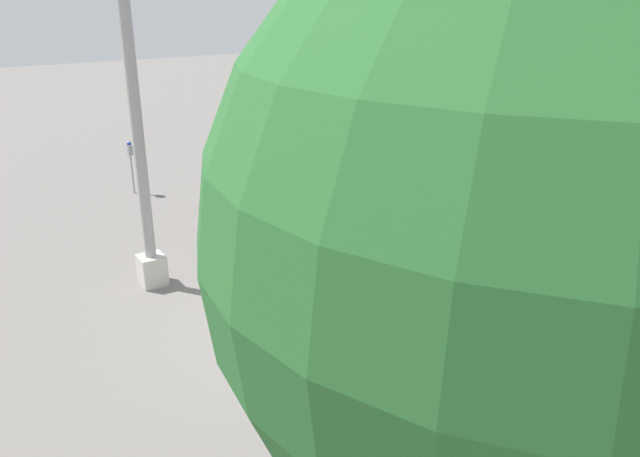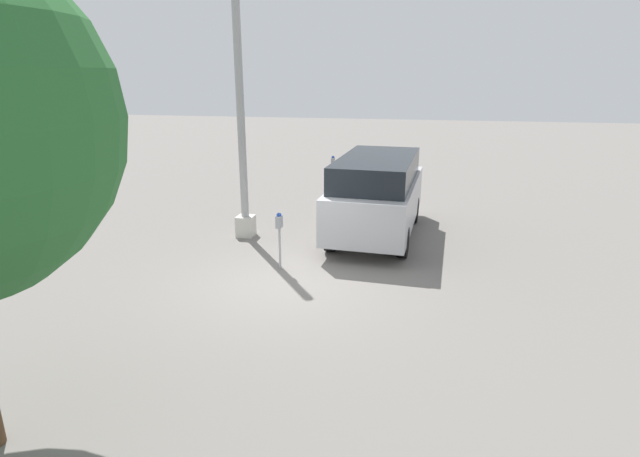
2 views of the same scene
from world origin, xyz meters
name	(u,v)px [view 1 (image 1 of 2)]	position (x,y,z in m)	size (l,w,h in m)	color
ground_plane	(331,320)	(0.00, 0.00, 0.00)	(80.00, 80.00, 0.00)	slate
parking_meter_near	(287,256)	(0.72, 0.39, 0.96)	(0.20, 0.12, 1.31)	#9E9EA3
parking_meter_far	(130,155)	(8.30, 0.57, 1.00)	(0.20, 0.12, 1.36)	#9E9EA3
lamp_post	(140,151)	(2.85, 1.95, 2.45)	(0.44, 0.44, 6.37)	beige
parked_van	(293,182)	(3.58, -1.45, 1.17)	(4.99, 2.27, 2.14)	#B2B2B7
street_tree	(536,234)	(-5.23, 2.19, 3.71)	(3.76, 3.76, 5.60)	#513823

